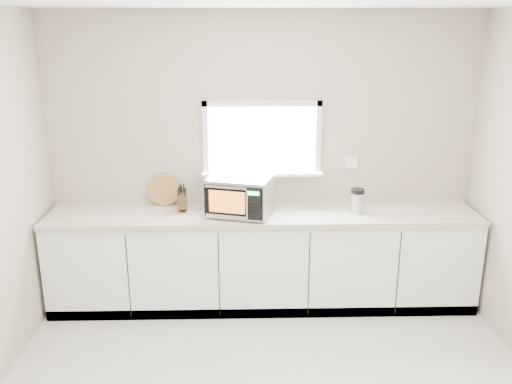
{
  "coord_description": "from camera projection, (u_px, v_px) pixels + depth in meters",
  "views": [
    {
      "loc": [
        -0.18,
        -2.97,
        2.55
      ],
      "look_at": [
        -0.07,
        1.55,
        1.16
      ],
      "focal_mm": 38.0,
      "sensor_mm": 36.0,
      "label": 1
    }
  ],
  "objects": [
    {
      "name": "cutting_board",
      "position": [
        164.0,
        190.0,
        5.11
      ],
      "size": [
        0.3,
        0.07,
        0.29
      ],
      "primitive_type": "cylinder",
      "rotation": [
        1.4,
        0.0,
        0.0
      ],
      "color": "#AB7942",
      "rests_on": "countertop"
    },
    {
      "name": "back_wall",
      "position": [
        262.0,
        158.0,
        5.1
      ],
      "size": [
        4.0,
        0.17,
        2.7
      ],
      "color": "#B5AB90",
      "rests_on": "ground"
    },
    {
      "name": "cabinets",
      "position": [
        263.0,
        261.0,
        5.09
      ],
      "size": [
        3.92,
        0.6,
        0.88
      ],
      "primitive_type": "cube",
      "color": "white",
      "rests_on": "ground"
    },
    {
      "name": "countertop",
      "position": [
        263.0,
        215.0,
        4.94
      ],
      "size": [
        3.92,
        0.64,
        0.04
      ],
      "primitive_type": "cube",
      "color": "beige",
      "rests_on": "cabinets"
    },
    {
      "name": "coffee_grinder",
      "position": [
        357.0,
        200.0,
        4.93
      ],
      "size": [
        0.15,
        0.15,
        0.22
      ],
      "rotation": [
        0.0,
        0.0,
        -0.24
      ],
      "color": "#B9BCC1",
      "rests_on": "countertop"
    },
    {
      "name": "knife_block",
      "position": [
        182.0,
        199.0,
        4.97
      ],
      "size": [
        0.11,
        0.2,
        0.27
      ],
      "rotation": [
        0.0,
        0.0,
        0.15
      ],
      "color": "#4D331B",
      "rests_on": "countertop"
    },
    {
      "name": "microwave",
      "position": [
        240.0,
        195.0,
        4.84
      ],
      "size": [
        0.64,
        0.56,
        0.35
      ],
      "rotation": [
        0.0,
        0.0,
        -0.28
      ],
      "color": "black",
      "rests_on": "countertop"
    }
  ]
}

